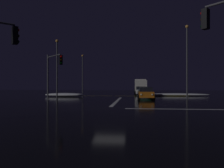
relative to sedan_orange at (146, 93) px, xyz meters
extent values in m
cube|color=black|center=(-3.47, -11.19, -0.85)|extent=(120.00, 120.00, 0.10)
cube|color=white|center=(-3.47, -3.09, -0.80)|extent=(0.35, 13.86, 0.01)
cube|color=yellow|center=(-3.47, 8.51, -0.80)|extent=(22.00, 0.15, 0.01)
cube|color=white|center=(4.73, -11.19, -0.80)|extent=(13.86, 0.40, 0.01)
ellipsoid|color=white|center=(-12.37, 5.17, -0.51)|extent=(6.36, 1.50, 0.59)
ellipsoid|color=white|center=(5.43, 9.31, -0.57)|extent=(11.12, 1.50, 0.45)
cube|color=#C66014|center=(0.00, -0.04, -0.13)|extent=(1.80, 4.20, 0.70)
cube|color=black|center=(0.00, 0.16, 0.49)|extent=(1.60, 2.00, 0.55)
cylinder|color=black|center=(0.90, -1.59, -0.48)|extent=(0.22, 0.64, 0.64)
cylinder|color=black|center=(-0.90, -1.59, -0.48)|extent=(0.22, 0.64, 0.64)
cylinder|color=black|center=(0.90, 1.51, -0.48)|extent=(0.22, 0.64, 0.64)
cylinder|color=black|center=(-0.90, 1.51, -0.48)|extent=(0.22, 0.64, 0.64)
sphere|color=#F9EFC6|center=(0.65, -2.16, -0.08)|extent=(0.22, 0.22, 0.22)
sphere|color=#F9EFC6|center=(-0.65, -2.16, -0.08)|extent=(0.22, 0.22, 0.22)
cube|color=#14512D|center=(0.07, 5.92, -0.13)|extent=(1.80, 4.20, 0.70)
cube|color=black|center=(0.07, 6.12, 0.49)|extent=(1.60, 2.00, 0.55)
cylinder|color=black|center=(0.97, 4.37, -0.48)|extent=(0.22, 0.64, 0.64)
cylinder|color=black|center=(-0.83, 4.37, -0.48)|extent=(0.22, 0.64, 0.64)
cylinder|color=black|center=(0.97, 7.47, -0.48)|extent=(0.22, 0.64, 0.64)
cylinder|color=black|center=(-0.83, 7.47, -0.48)|extent=(0.22, 0.64, 0.64)
sphere|color=#F9EFC6|center=(0.72, 3.80, -0.08)|extent=(0.22, 0.22, 0.22)
sphere|color=#F9EFC6|center=(-0.58, 3.80, -0.08)|extent=(0.22, 0.22, 0.22)
cube|color=silver|center=(-0.30, 12.02, -0.13)|extent=(1.80, 4.20, 0.70)
cube|color=black|center=(-0.30, 12.22, 0.49)|extent=(1.60, 2.00, 0.55)
cylinder|color=black|center=(0.60, 10.47, -0.48)|extent=(0.22, 0.64, 0.64)
cylinder|color=black|center=(-1.20, 10.47, -0.48)|extent=(0.22, 0.64, 0.64)
cylinder|color=black|center=(0.60, 13.57, -0.48)|extent=(0.22, 0.64, 0.64)
cylinder|color=black|center=(-1.20, 13.57, -0.48)|extent=(0.22, 0.64, 0.64)
sphere|color=#F9EFC6|center=(0.35, 9.90, -0.08)|extent=(0.22, 0.22, 0.22)
sphere|color=#F9EFC6|center=(-0.95, 9.90, -0.08)|extent=(0.22, 0.22, 0.22)
cube|color=beige|center=(-0.13, 16.86, 0.83)|extent=(2.40, 2.20, 2.30)
cube|color=silver|center=(-0.13, 21.36, 0.98)|extent=(2.40, 5.00, 2.60)
cylinder|color=black|center=(1.07, 17.46, -0.32)|extent=(0.28, 0.96, 0.96)
cylinder|color=black|center=(-1.33, 17.46, -0.32)|extent=(0.28, 0.96, 0.96)
cylinder|color=black|center=(1.07, 22.16, -0.32)|extent=(0.28, 0.96, 0.96)
cylinder|color=black|center=(-1.33, 22.16, -0.32)|extent=(0.28, 0.96, 0.96)
sphere|color=#F9EFC6|center=(0.72, 15.71, 0.23)|extent=(0.26, 0.26, 0.26)
sphere|color=#F9EFC6|center=(-0.98, 15.71, 0.23)|extent=(0.26, 0.26, 0.26)
cube|color=black|center=(-8.53, -16.25, 4.00)|extent=(0.46, 0.46, 1.05)
sphere|color=red|center=(-8.42, -16.14, 4.35)|extent=(0.22, 0.22, 0.22)
sphere|color=black|center=(-8.42, -16.14, 4.00)|extent=(0.22, 0.22, 0.22)
sphere|color=black|center=(-8.42, -16.14, 3.66)|extent=(0.22, 0.22, 0.22)
cube|color=black|center=(2.18, -16.85, 4.48)|extent=(0.46, 0.46, 1.05)
sphere|color=red|center=(2.07, -16.73, 4.82)|extent=(0.22, 0.22, 0.22)
sphere|color=black|center=(2.07, -16.73, 4.48)|extent=(0.22, 0.22, 0.22)
sphere|color=black|center=(2.07, -16.73, 4.13)|extent=(0.22, 0.22, 0.22)
cylinder|color=#4C4C51|center=(-11.97, -2.69, 1.97)|extent=(0.18, 0.18, 5.54)
cylinder|color=#4C4C51|center=(-10.75, -3.91, 4.44)|extent=(2.53, 2.53, 0.12)
cube|color=black|center=(-9.53, -5.14, 3.81)|extent=(0.46, 0.46, 1.05)
sphere|color=red|center=(-9.41, -5.25, 4.16)|extent=(0.22, 0.22, 0.22)
sphere|color=black|center=(-9.41, -5.25, 3.81)|extent=(0.22, 0.22, 0.22)
sphere|color=black|center=(-9.41, -5.25, 3.47)|extent=(0.22, 0.22, 0.22)
cylinder|color=#424247|center=(-12.67, 2.51, 3.24)|extent=(0.20, 0.20, 8.08)
sphere|color=#F9AD47|center=(-12.67, 2.51, 7.46)|extent=(0.44, 0.44, 0.44)
cylinder|color=#424247|center=(-12.67, 18.51, 3.21)|extent=(0.20, 0.20, 8.03)
sphere|color=#F9AD47|center=(-12.67, 18.51, 7.41)|extent=(0.44, 0.44, 0.44)
cylinder|color=#424247|center=(5.73, 2.51, 4.05)|extent=(0.20, 0.20, 9.70)
sphere|color=#F9AD47|center=(5.73, 2.51, 9.08)|extent=(0.44, 0.44, 0.44)
camera|label=1|loc=(-1.49, -28.70, 1.08)|focal=35.50mm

